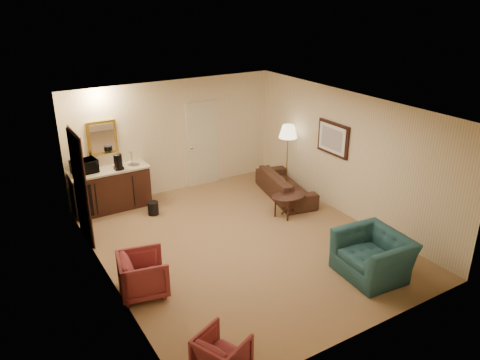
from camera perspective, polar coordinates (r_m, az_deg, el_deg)
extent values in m
plane|color=#99794D|center=(8.94, 0.32, -7.60)|extent=(6.00, 6.00, 0.00)
cube|color=beige|center=(10.89, -7.99, 5.23)|extent=(5.00, 0.02, 2.60)
cube|color=beige|center=(7.48, -16.24, -3.62)|extent=(0.02, 6.00, 2.60)
cube|color=beige|center=(9.83, 12.87, 2.99)|extent=(0.02, 6.00, 2.60)
cube|color=white|center=(7.97, 0.36, 8.83)|extent=(5.00, 6.00, 0.02)
cube|color=beige|center=(11.23, -4.58, 4.43)|extent=(0.82, 0.06, 2.05)
cube|color=black|center=(9.11, -18.86, -0.92)|extent=(0.06, 0.98, 2.10)
cube|color=gold|center=(10.29, -16.45, 4.96)|extent=(0.62, 0.04, 0.72)
cube|color=black|center=(10.00, 11.26, 4.97)|extent=(0.06, 0.90, 0.70)
cube|color=#331410|center=(10.42, -15.43, -1.10)|extent=(1.64, 0.58, 0.92)
imported|color=black|center=(10.73, 5.57, -0.17)|extent=(0.95, 1.98, 0.75)
imported|color=#224955|center=(8.08, 15.99, -8.07)|extent=(0.82, 1.18, 0.98)
imported|color=brown|center=(7.55, -11.73, -10.99)|extent=(0.81, 0.84, 0.74)
imported|color=brown|center=(6.16, -2.22, -20.20)|extent=(0.72, 0.74, 0.59)
cube|color=black|center=(9.94, 5.91, -3.03)|extent=(0.92, 0.77, 0.45)
cube|color=#AD8039|center=(10.95, 5.76, 2.67)|extent=(0.48, 0.48, 1.60)
cylinder|color=black|center=(10.10, -10.54, -3.40)|extent=(0.28, 0.28, 0.29)
imported|color=black|center=(10.14, -18.49, 1.73)|extent=(0.54, 0.34, 0.34)
cylinder|color=black|center=(10.14, -14.63, 2.14)|extent=(0.21, 0.21, 0.33)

